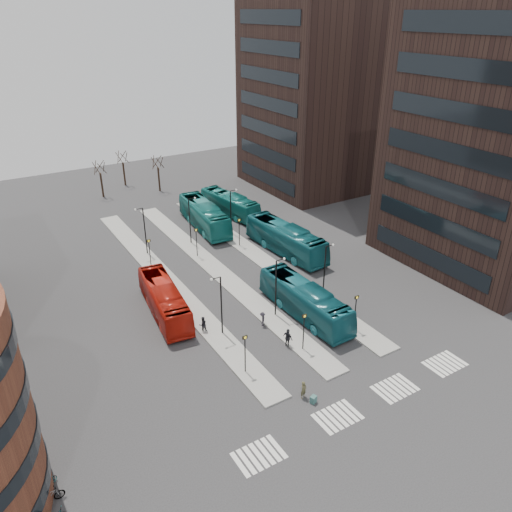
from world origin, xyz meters
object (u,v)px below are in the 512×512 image
teal_bus_d (230,204)px  traveller (304,390)px  commuter_c (262,319)px  commuter_a (203,325)px  bicycle_mid (50,497)px  teal_bus_c (286,239)px  bicycle_far (46,483)px  teal_bus_b (204,215)px  red_bus (164,300)px  commuter_b (288,338)px  teal_bus_a (305,300)px  suitcase (313,399)px

teal_bus_d → traveller: (-13.96, -37.44, -0.83)m
commuter_c → commuter_a: bearing=-74.5°
commuter_a → bicycle_mid: 19.94m
teal_bus_d → traveller: 39.96m
commuter_a → commuter_c: 5.76m
teal_bus_c → bicycle_far: teal_bus_c is taller
teal_bus_b → bicycle_mid: teal_bus_b is taller
red_bus → teal_bus_b: 22.06m
teal_bus_b → teal_bus_d: (5.47, 2.58, -0.21)m
traveller → commuter_c: bearing=60.2°
red_bus → commuter_b: bearing=-49.0°
bicycle_far → commuter_a: bearing=-80.8°
teal_bus_a → teal_bus_b: teal_bus_b is taller
suitcase → teal_bus_b: bearing=58.1°
teal_bus_d → bicycle_mid: size_ratio=6.21×
commuter_b → teal_bus_c: bearing=-46.9°
teal_bus_c → commuter_b: 19.59m
suitcase → red_bus: 18.71m
suitcase → commuter_b: size_ratio=0.33×
red_bus → commuter_c: (7.22, -6.94, -0.86)m
red_bus → teal_bus_a: 14.00m
commuter_a → bicycle_far: bearing=38.3°
teal_bus_d → commuter_b: 33.23m
commuter_a → commuter_b: 8.24m
traveller → commuter_a: 12.54m
teal_bus_d → commuter_a: 30.30m
commuter_a → suitcase: bearing=109.4°
red_bus → teal_bus_d: size_ratio=0.99×
red_bus → teal_bus_a: bearing=-25.8°
commuter_a → teal_bus_c: bearing=-142.4°
commuter_b → commuter_a: bearing=29.6°
teal_bus_a → teal_bus_c: (6.53, 12.85, 0.13)m
suitcase → teal_bus_d: (13.63, 38.30, 1.30)m
teal_bus_c → bicycle_far: size_ratio=8.56×
traveller → commuter_a: commuter_a is taller
red_bus → bicycle_far: 20.96m
teal_bus_a → bicycle_mid: size_ratio=6.58×
teal_bus_a → bicycle_far: size_ratio=7.95×
commuter_a → commuter_b: bearing=138.5°
teal_bus_d → traveller: size_ratio=7.40×
teal_bus_c → commuter_b: (-10.90, -16.26, -0.91)m
teal_bus_a → teal_bus_d: bearing=75.0°
teal_bus_b → bicycle_mid: size_ratio=7.01×
teal_bus_b → commuter_a: size_ratio=7.94×
teal_bus_d → bicycle_far: size_ratio=7.50×
teal_bus_c → traveller: 26.27m
teal_bus_a → traveller: 11.96m
traveller → commuter_b: size_ratio=0.85×
red_bus → bicycle_far: (-14.36, -15.23, -1.19)m
teal_bus_a → bicycle_mid: bearing=-162.3°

